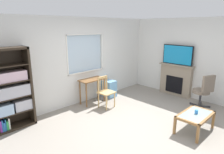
{
  "coord_description": "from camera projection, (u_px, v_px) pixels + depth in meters",
  "views": [
    {
      "loc": [
        -3.44,
        -2.6,
        2.32
      ],
      "look_at": [
        -0.04,
        0.85,
        1.04
      ],
      "focal_mm": 31.39,
      "sensor_mm": 36.0,
      "label": 1
    }
  ],
  "objects": [
    {
      "name": "wall_right",
      "position": [
        193.0,
        59.0,
        6.27
      ],
      "size": [
        0.12,
        4.65,
        2.57
      ],
      "primitive_type": "cube",
      "color": "silver",
      "rests_on": "ground"
    },
    {
      "name": "desk_under_window",
      "position": [
        92.0,
        84.0,
        5.94
      ],
      "size": [
        0.8,
        0.41,
        0.76
      ],
      "color": "brown",
      "rests_on": "ground"
    },
    {
      "name": "bookshelf",
      "position": [
        10.0,
        92.0,
        4.4
      ],
      "size": [
        0.9,
        0.38,
        1.86
      ],
      "color": "#2D2319",
      "rests_on": "ground"
    },
    {
      "name": "fireplace",
      "position": [
        176.0,
        80.0,
        6.66
      ],
      "size": [
        0.26,
        1.18,
        1.07
      ],
      "color": "gray",
      "rests_on": "ground"
    },
    {
      "name": "ground",
      "position": [
        138.0,
        125.0,
        4.72
      ],
      "size": [
        6.41,
        5.45,
        0.02
      ],
      "primitive_type": "cube",
      "color": "gray"
    },
    {
      "name": "coffee_table",
      "position": [
        195.0,
        117.0,
        4.37
      ],
      "size": [
        0.92,
        0.55,
        0.42
      ],
      "color": "#8C9E99",
      "rests_on": "ground"
    },
    {
      "name": "wooden_chair",
      "position": [
        106.0,
        92.0,
        5.67
      ],
      "size": [
        0.43,
        0.41,
        0.9
      ],
      "color": "tan",
      "rests_on": "ground"
    },
    {
      "name": "wall_back_with_window",
      "position": [
        81.0,
        62.0,
        5.92
      ],
      "size": [
        5.41,
        0.15,
        2.57
      ],
      "color": "silver",
      "rests_on": "ground"
    },
    {
      "name": "tv",
      "position": [
        177.0,
        55.0,
        6.43
      ],
      "size": [
        0.06,
        1.03,
        0.64
      ],
      "color": "black",
      "rests_on": "fireplace"
    },
    {
      "name": "office_chair",
      "position": [
        204.0,
        90.0,
        5.56
      ],
      "size": [
        0.58,
        0.62,
        1.0
      ],
      "color": "#7A6B5B",
      "rests_on": "ground"
    },
    {
      "name": "sippy_cup",
      "position": [
        196.0,
        112.0,
        4.35
      ],
      "size": [
        0.07,
        0.07,
        0.09
      ],
      "primitive_type": "cylinder",
      "color": "#337FD6",
      "rests_on": "coffee_table"
    },
    {
      "name": "plastic_drawer_unit",
      "position": [
        109.0,
        89.0,
        6.57
      ],
      "size": [
        0.35,
        0.4,
        0.54
      ],
      "primitive_type": "cube",
      "color": "#72ADDB",
      "rests_on": "ground"
    }
  ]
}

